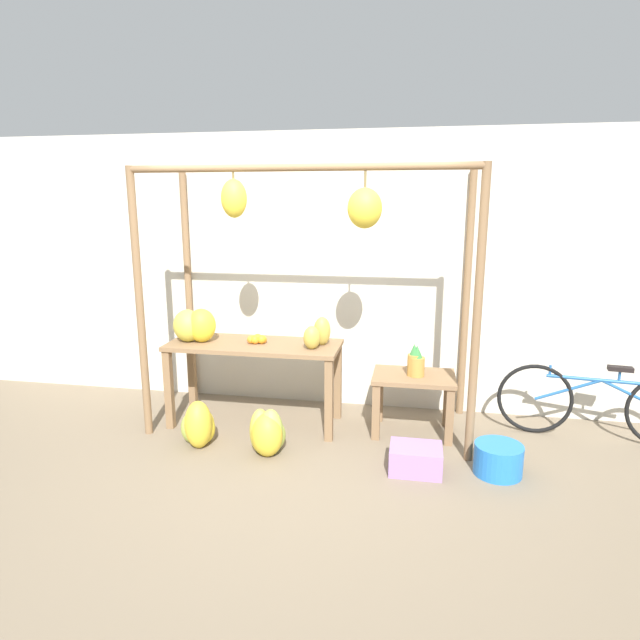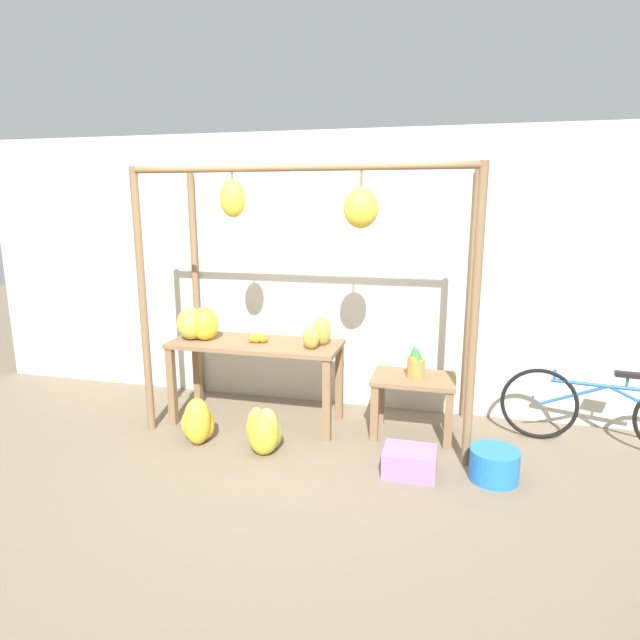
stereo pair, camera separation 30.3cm
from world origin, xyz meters
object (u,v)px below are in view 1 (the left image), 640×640
orange_pile (257,339)px  parked_bicycle (599,404)px  banana_pile_on_table (194,326)px  fruit_crate_white (416,459)px  banana_pile_ground_right (267,434)px  blue_bucket (498,459)px  papaya_pile (316,335)px  banana_pile_ground_left (199,426)px  pineapple_cluster (415,363)px

orange_pile → parked_bicycle: bearing=3.6°
banana_pile_on_table → fruit_crate_white: 2.37m
banana_pile_ground_right → parked_bicycle: parked_bicycle is taller
banana_pile_on_table → blue_bucket: 2.94m
orange_pile → papaya_pile: (0.57, -0.02, 0.08)m
banana_pile_ground_left → blue_bucket: size_ratio=1.15×
blue_bucket → parked_bicycle: parked_bicycle is taller
papaya_pile → banana_pile_ground_left: bearing=-151.5°
blue_bucket → papaya_pile: papaya_pile is taller
banana_pile_ground_right → papaya_pile: 1.00m
banana_pile_ground_left → blue_bucket: banana_pile_ground_left is taller
blue_bucket → pineapple_cluster: bearing=136.1°
banana_pile_on_table → blue_bucket: (2.76, -0.57, -0.84)m
fruit_crate_white → blue_bucket: (0.64, 0.08, 0.02)m
blue_bucket → banana_pile_ground_right: bearing=-179.9°
banana_pile_on_table → banana_pile_ground_right: size_ratio=1.13×
fruit_crate_white → blue_bucket: blue_bucket is taller
pineapple_cluster → parked_bicycle: bearing=5.4°
pineapple_cluster → parked_bicycle: size_ratio=0.17×
banana_pile_on_table → banana_pile_ground_left: banana_pile_on_table is taller
orange_pile → blue_bucket: bearing=-15.8°
pineapple_cluster → fruit_crate_white: 0.93m
pineapple_cluster → blue_bucket: size_ratio=0.79×
pineapple_cluster → parked_bicycle: 1.68m
banana_pile_on_table → parked_bicycle: banana_pile_on_table is taller
banana_pile_ground_left → fruit_crate_white: (1.90, -0.14, -0.07)m
banana_pile_ground_right → fruit_crate_white: banana_pile_ground_right is taller
orange_pile → fruit_crate_white: size_ratio=0.45×
orange_pile → banana_pile_ground_left: orange_pile is taller
banana_pile_on_table → banana_pile_ground_left: (0.22, -0.50, -0.79)m
orange_pile → banana_pile_ground_left: size_ratio=0.43×
banana_pile_ground_right → banana_pile_ground_left: bearing=174.0°
fruit_crate_white → parked_bicycle: size_ratio=0.24×
blue_bucket → banana_pile_ground_left: bearing=178.5°
banana_pile_on_table → papaya_pile: banana_pile_on_table is taller
banana_pile_ground_left → banana_pile_ground_right: banana_pile_ground_left is taller
banana_pile_ground_right → parked_bicycle: (2.86, 0.81, 0.17)m
banana_pile_ground_right → blue_bucket: size_ratio=1.16×
banana_pile_on_table → pineapple_cluster: bearing=2.2°
orange_pile → blue_bucket: size_ratio=0.49×
banana_pile_ground_left → parked_bicycle: 3.58m
fruit_crate_white → parked_bicycle: parked_bicycle is taller
pineapple_cluster → parked_bicycle: (1.63, 0.16, -0.34)m
banana_pile_on_table → blue_bucket: bearing=-11.6°
banana_pile_ground_left → blue_bucket: (2.54, -0.07, -0.05)m
banana_pile_on_table → banana_pile_ground_right: 1.30m
banana_pile_on_table → pineapple_cluster: 2.11m
pineapple_cluster → papaya_pile: size_ratio=0.88×
pineapple_cluster → banana_pile_ground_right: 1.47m
banana_pile_on_table → papaya_pile: (1.18, 0.02, -0.04)m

